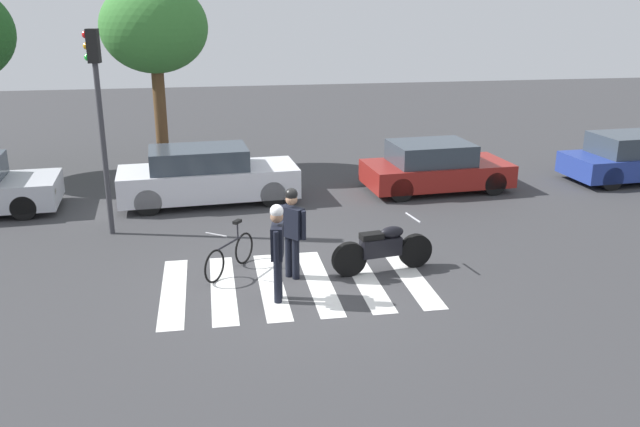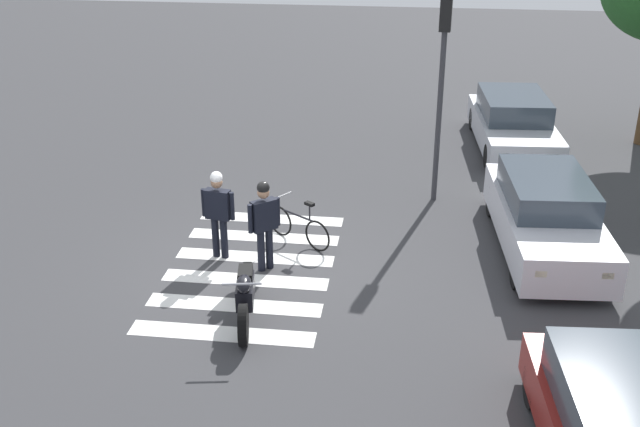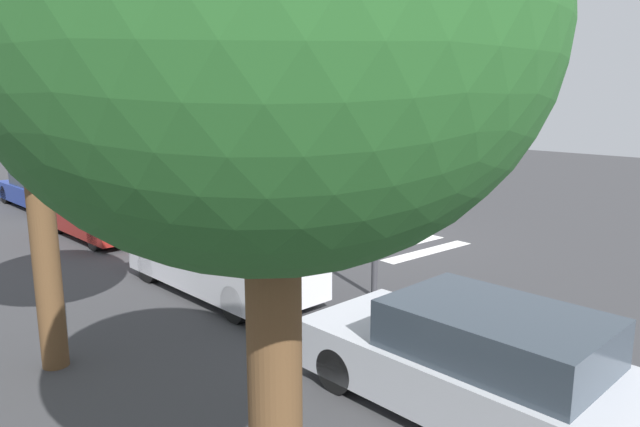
% 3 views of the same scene
% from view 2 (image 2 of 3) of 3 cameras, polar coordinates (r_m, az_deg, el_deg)
% --- Properties ---
extents(ground_plane, '(60.00, 60.00, 0.00)m').
position_cam_2_polar(ground_plane, '(14.59, -5.22, -4.08)').
color(ground_plane, '#38383A').
extents(police_motorcycle, '(2.09, 0.65, 1.06)m').
position_cam_2_polar(police_motorcycle, '(12.80, -5.60, -6.07)').
color(police_motorcycle, black).
rests_on(police_motorcycle, ground_plane).
extents(leaning_bicycle, '(1.01, 1.40, 0.98)m').
position_cam_2_polar(leaning_bicycle, '(15.32, -1.60, -0.98)').
color(leaning_bicycle, black).
rests_on(leaning_bicycle, ground_plane).
extents(officer_on_foot, '(0.48, 0.53, 1.79)m').
position_cam_2_polar(officer_on_foot, '(14.07, -4.18, -0.44)').
color(officer_on_foot, black).
rests_on(officer_on_foot, ground_plane).
extents(officer_by_motorcycle, '(0.28, 0.66, 1.78)m').
position_cam_2_polar(officer_by_motorcycle, '(14.62, -7.62, 0.37)').
color(officer_by_motorcycle, black).
rests_on(officer_by_motorcycle, ground_plane).
extents(crosswalk_stripes, '(4.95, 3.08, 0.01)m').
position_cam_2_polar(crosswalk_stripes, '(14.58, -5.22, -4.07)').
color(crosswalk_stripes, silver).
rests_on(crosswalk_stripes, ground_plane).
extents(car_silver_sedan, '(4.69, 2.16, 1.42)m').
position_cam_2_polar(car_silver_sedan, '(21.25, 14.22, 6.55)').
color(car_silver_sedan, black).
rests_on(car_silver_sedan, ground_plane).
extents(car_white_van, '(4.69, 2.04, 1.47)m').
position_cam_2_polar(car_white_van, '(15.62, 16.49, -0.15)').
color(car_white_van, black).
rests_on(car_white_van, ground_plane).
extents(traffic_light_pole, '(0.34, 0.26, 4.52)m').
position_cam_2_polar(traffic_light_pole, '(16.73, 9.11, 10.59)').
color(traffic_light_pole, '#38383D').
rests_on(traffic_light_pole, ground_plane).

